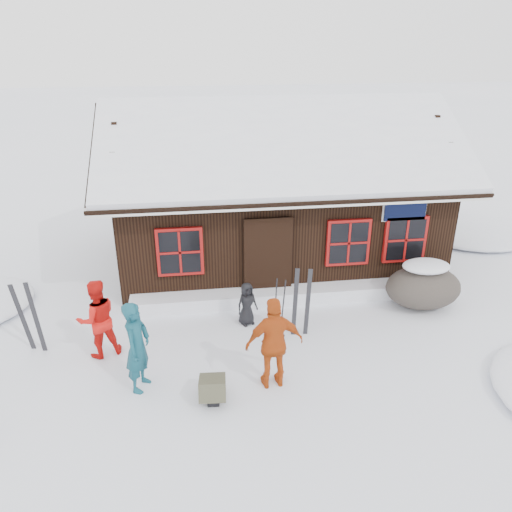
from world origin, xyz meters
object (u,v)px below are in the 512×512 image
object	(u,v)px
skier_teal	(137,347)
boulder	(423,286)
skier_orange_right	(274,343)
backpack_olive	(213,391)
skier_orange_left	(97,319)
skier_crouched	(247,304)
ski_poles	(279,311)

from	to	relation	value
skier_teal	boulder	world-z (taller)	skier_teal
skier_orange_right	backpack_olive	world-z (taller)	skier_orange_right
skier_teal	skier_orange_left	bearing A→B (deg)	55.84
skier_orange_left	boulder	world-z (taller)	skier_orange_left
skier_orange_right	skier_crouched	distance (m)	2.19
skier_crouched	ski_poles	bearing A→B (deg)	-75.63
skier_orange_left	skier_crouched	world-z (taller)	skier_orange_left
skier_orange_left	skier_teal	bearing A→B (deg)	104.33
skier_orange_left	skier_crouched	xyz separation A→B (m)	(2.98, 0.74, -0.32)
skier_orange_right	skier_crouched	xyz separation A→B (m)	(-0.22, 2.14, -0.39)
skier_teal	boulder	distance (m)	6.60
ski_poles	backpack_olive	bearing A→B (deg)	-130.98
ski_poles	backpack_olive	xyz separation A→B (m)	(-1.46, -1.68, -0.51)
boulder	ski_poles	world-z (taller)	ski_poles
skier_teal	backpack_olive	world-z (taller)	skier_teal
skier_orange_right	ski_poles	bearing A→B (deg)	-108.15
skier_orange_right	boulder	bearing A→B (deg)	-153.28
skier_teal	boulder	size ratio (longest dim) A/B	0.98
skier_orange_right	boulder	xyz separation A→B (m)	(3.89, 2.36, -0.36)
skier_orange_left	ski_poles	world-z (taller)	skier_orange_left
skier_crouched	backpack_olive	size ratio (longest dim) A/B	1.62
skier_crouched	backpack_olive	bearing A→B (deg)	-134.66
skier_orange_left	ski_poles	size ratio (longest dim) A/B	1.13
skier_crouched	boulder	bearing A→B (deg)	-21.06
skier_orange_left	boulder	size ratio (longest dim) A/B	0.93
boulder	skier_teal	bearing A→B (deg)	-161.46
skier_orange_left	skier_orange_right	size ratio (longest dim) A/B	0.92
skier_crouched	ski_poles	world-z (taller)	ski_poles
skier_crouched	boulder	world-z (taller)	boulder
skier_teal	skier_crouched	world-z (taller)	skier_teal
skier_crouched	skier_orange_left	bearing A→B (deg)	169.86
skier_teal	backpack_olive	size ratio (longest dim) A/B	2.83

